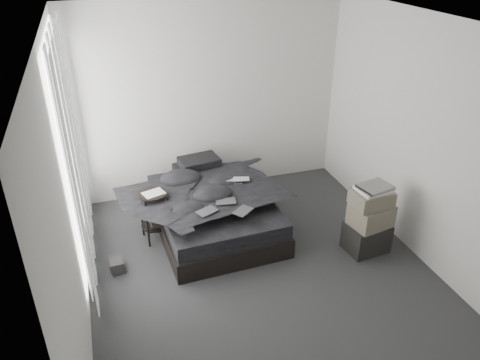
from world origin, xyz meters
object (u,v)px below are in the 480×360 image
object	(u,v)px
bed	(214,220)
box_lower	(366,237)
laptop	(238,177)
side_stand	(155,216)

from	to	relation	value
bed	box_lower	bearing A→B (deg)	-33.50
laptop	box_lower	size ratio (longest dim) A/B	0.62
side_stand	box_lower	bearing A→B (deg)	-22.88
side_stand	box_lower	world-z (taller)	side_stand
laptop	side_stand	world-z (taller)	laptop
laptop	box_lower	world-z (taller)	laptop
bed	laptop	world-z (taller)	laptop
side_stand	box_lower	distance (m)	2.47
bed	box_lower	distance (m)	1.83
bed	laptop	size ratio (longest dim) A/B	6.24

